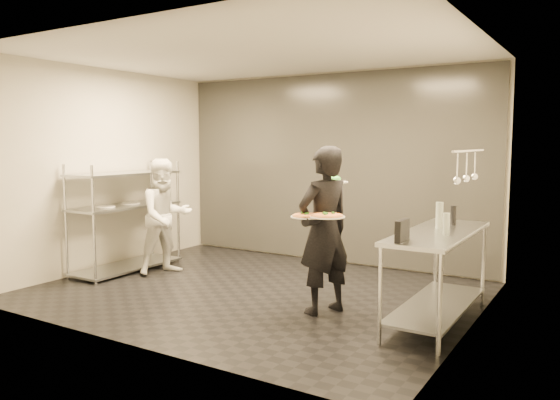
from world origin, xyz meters
The scene contains 13 objects.
room_shell centered at (0.00, 1.18, 1.40)m, with size 5.00×4.00×2.80m.
pass_rack centered at (-2.15, 0.00, 0.77)m, with size 0.60×1.60×1.50m.
prep_counter centered at (2.18, 0.00, 0.63)m, with size 0.60×1.80×0.92m.
utensil_rail centered at (2.43, 0.00, 1.55)m, with size 0.07×1.20×0.31m.
waiter centered at (1.08, -0.28, 0.87)m, with size 0.64×0.42×1.74m, color black.
chef centered at (-1.55, 0.16, 0.78)m, with size 0.76×0.59×1.56m, color white.
pizza_plate_near centered at (0.99, -0.51, 1.04)m, with size 0.32×0.32×0.05m.
pizza_plate_far centered at (1.22, -0.50, 1.06)m, with size 0.35×0.35×0.05m.
salad_plate centered at (1.04, 0.03, 1.37)m, with size 0.29×0.29×0.07m.
pos_monitor centered at (2.06, -0.72, 1.02)m, with size 0.05×0.26×0.19m, color black.
bottle_green centered at (2.13, 0.19, 1.05)m, with size 0.07×0.07×0.26m, color gray.
bottle_clear centered at (2.30, -0.19, 1.02)m, with size 0.06×0.06×0.21m, color gray.
bottle_dark centered at (2.20, 0.48, 1.02)m, with size 0.06×0.06×0.20m, color black.
Camera 1 is at (3.61, -5.27, 1.78)m, focal length 35.00 mm.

